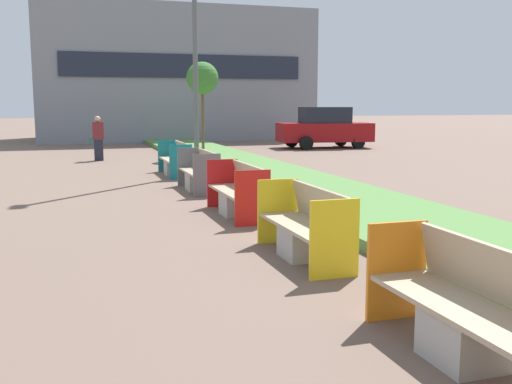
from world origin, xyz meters
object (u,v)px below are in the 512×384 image
Objects in this scene: bench_yellow_frame at (305,231)px; parked_car_distant at (324,128)px; bench_grey_frame at (199,175)px; sapling_tree_far at (202,79)px; bench_teal_frame at (176,162)px; bench_orange_frame at (469,317)px; pedestrian_walking at (98,138)px; bench_red_frame at (238,195)px.

bench_yellow_frame is 19.84m from parked_car_distant.
bench_grey_frame is 0.55× the size of sapling_tree_far.
bench_yellow_frame is at bearing -90.01° from bench_teal_frame.
bench_orange_frame is 0.60× the size of sapling_tree_far.
sapling_tree_far reaches higher than pedestrian_walking.
bench_yellow_frame is at bearing -90.02° from bench_red_frame.
bench_orange_frame is at bearing -89.99° from bench_grey_frame.
bench_red_frame is at bearing -80.89° from pedestrian_walking.
bench_grey_frame is (-0.00, 3.31, -0.00)m from bench_red_frame.
sapling_tree_far is 4.33m from pedestrian_walking.
pedestrian_walking is at bearing 97.15° from bench_yellow_frame.
bench_orange_frame is at bearing -89.99° from bench_red_frame.
pedestrian_walking is at bearing 99.11° from bench_red_frame.
bench_teal_frame is at bearing 90.00° from bench_red_frame.
bench_orange_frame is 22.95m from parked_car_distant.
parked_car_distant is (8.33, 14.77, 0.55)m from bench_red_frame.
bench_teal_frame is at bearing 89.99° from bench_yellow_frame.
bench_yellow_frame is 0.95× the size of bench_teal_frame.
bench_yellow_frame is 6.53m from bench_grey_frame.
parked_car_distant is (6.43, 3.40, -2.00)m from sapling_tree_far.
bench_red_frame is 16.97m from parked_car_distant.
bench_yellow_frame is at bearing -82.85° from pedestrian_walking.
bench_teal_frame is (-0.00, 13.09, -0.00)m from bench_orange_frame.
sapling_tree_far is 7.54m from parked_car_distant.
pedestrian_walking is at bearing -156.42° from parked_car_distant.
bench_red_frame is at bearing -99.51° from sapling_tree_far.
bench_grey_frame is at bearing -77.38° from pedestrian_walking.
sapling_tree_far is at bearing 82.56° from bench_yellow_frame.
pedestrian_walking is at bearing 109.94° from bench_teal_frame.
parked_car_distant is at bearing 17.26° from pedestrian_walking.
sapling_tree_far is at bearing -145.79° from parked_car_distant.
bench_orange_frame is at bearing -84.17° from pedestrian_walking.
bench_teal_frame is at bearing 89.96° from bench_grey_frame.
bench_grey_frame is 1.22× the size of pedestrian_walking.
bench_grey_frame is (-0.00, 9.92, -0.01)m from bench_orange_frame.
bench_teal_frame is at bearing -111.27° from sapling_tree_far.
pedestrian_walking is 10.67m from parked_car_distant.
pedestrian_walking is (-1.86, 8.30, 0.43)m from bench_grey_frame.
bench_teal_frame is 1.32× the size of pedestrian_walking.
sapling_tree_far is (1.90, 4.89, 2.55)m from bench_teal_frame.
bench_orange_frame is 1.06× the size of bench_yellow_frame.
bench_yellow_frame is at bearing -97.44° from sapling_tree_far.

